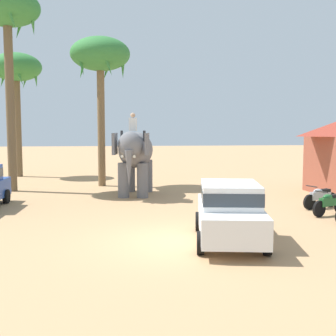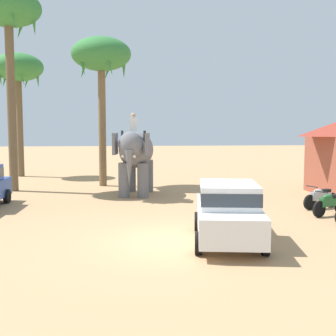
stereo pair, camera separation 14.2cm
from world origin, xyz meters
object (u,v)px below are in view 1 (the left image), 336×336
at_px(motorcycle_far_in_row, 330,203).
at_px(motorcycle_end_of_row, 320,197).
at_px(car_sedan_foreground, 230,210).
at_px(palm_tree_near_hut, 16,70).
at_px(palm_tree_left_of_road, 100,58).
at_px(palm_tree_behind_elephant, 7,15).
at_px(elephant_with_mahout, 135,154).

distance_m(motorcycle_far_in_row, motorcycle_end_of_row, 1.39).
xyz_separation_m(car_sedan_foreground, palm_tree_near_hut, (-9.73, 17.30, 5.88)).
bearing_deg(palm_tree_left_of_road, palm_tree_behind_elephant, -160.96).
distance_m(car_sedan_foreground, motorcycle_end_of_row, 6.75).
xyz_separation_m(car_sedan_foreground, elephant_with_mahout, (-2.43, 8.74, 1.06)).
bearing_deg(car_sedan_foreground, palm_tree_left_of_road, 108.77).
bearing_deg(palm_tree_left_of_road, car_sedan_foreground, -71.23).
relative_size(motorcycle_far_in_row, palm_tree_behind_elephant, 0.17).
xyz_separation_m(palm_tree_behind_elephant, palm_tree_left_of_road, (4.39, 1.52, -1.76)).
height_order(palm_tree_behind_elephant, palm_tree_left_of_road, palm_tree_behind_elephant).
height_order(motorcycle_far_in_row, palm_tree_left_of_road, palm_tree_left_of_road).
bearing_deg(elephant_with_mahout, palm_tree_behind_elephant, 162.05).
distance_m(elephant_with_mahout, motorcycle_end_of_row, 8.48).
xyz_separation_m(motorcycle_end_of_row, palm_tree_near_hut, (-14.58, 12.63, 6.35)).
bearing_deg(palm_tree_behind_elephant, elephant_with_mahout, -17.95).
xyz_separation_m(motorcycle_far_in_row, motorcycle_end_of_row, (0.26, 1.37, 0.00)).
relative_size(palm_tree_behind_elephant, palm_tree_near_hut, 1.25).
relative_size(elephant_with_mahout, palm_tree_left_of_road, 0.50).
bearing_deg(palm_tree_near_hut, elephant_with_mahout, -49.54).
bearing_deg(motorcycle_end_of_row, palm_tree_left_of_road, 139.96).
relative_size(elephant_with_mahout, motorcycle_end_of_row, 2.36).
height_order(palm_tree_near_hut, palm_tree_left_of_road, palm_tree_left_of_road).
bearing_deg(palm_tree_near_hut, palm_tree_left_of_road, -42.26).
xyz_separation_m(car_sedan_foreground, motorcycle_end_of_row, (4.85, 4.67, -0.46)).
distance_m(elephant_with_mahout, palm_tree_left_of_road, 6.28).
bearing_deg(car_sedan_foreground, palm_tree_near_hut, 119.35).
bearing_deg(elephant_with_mahout, palm_tree_left_of_road, 116.33).
xyz_separation_m(motorcycle_end_of_row, palm_tree_behind_elephant, (-13.40, 6.05, 8.20)).
relative_size(palm_tree_near_hut, palm_tree_left_of_road, 0.99).
relative_size(motorcycle_end_of_row, palm_tree_near_hut, 0.21).
xyz_separation_m(car_sedan_foreground, palm_tree_behind_elephant, (-8.55, 10.72, 7.73)).
height_order(motorcycle_end_of_row, palm_tree_near_hut, palm_tree_near_hut).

